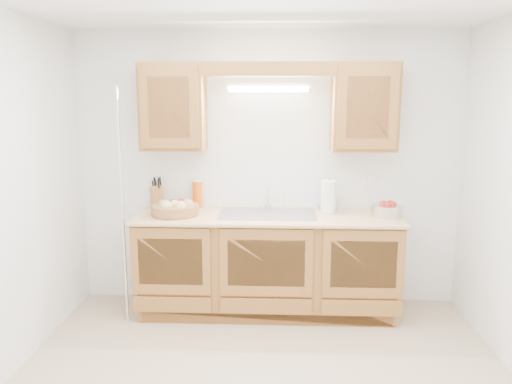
# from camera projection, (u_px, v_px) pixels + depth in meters

# --- Properties ---
(room) EXTENTS (3.52, 3.50, 2.50)m
(room) POSITION_uv_depth(u_px,v_px,m) (263.00, 204.00, 3.13)
(room) COLOR tan
(room) RESTS_ON ground
(base_cabinets) EXTENTS (2.20, 0.60, 0.86)m
(base_cabinets) POSITION_uv_depth(u_px,v_px,m) (267.00, 264.00, 4.46)
(base_cabinets) COLOR #99622D
(base_cabinets) RESTS_ON ground
(countertop) EXTENTS (2.30, 0.63, 0.04)m
(countertop) POSITION_uv_depth(u_px,v_px,m) (267.00, 217.00, 4.36)
(countertop) COLOR tan
(countertop) RESTS_ON base_cabinets
(upper_cabinet_left) EXTENTS (0.55, 0.33, 0.75)m
(upper_cabinet_left) POSITION_uv_depth(u_px,v_px,m) (173.00, 107.00, 4.37)
(upper_cabinet_left) COLOR #99622D
(upper_cabinet_left) RESTS_ON room
(upper_cabinet_right) EXTENTS (0.55, 0.33, 0.75)m
(upper_cabinet_right) POSITION_uv_depth(u_px,v_px,m) (364.00, 107.00, 4.29)
(upper_cabinet_right) COLOR #99622D
(upper_cabinet_right) RESTS_ON room
(valance) EXTENTS (2.20, 0.05, 0.12)m
(valance) POSITION_uv_depth(u_px,v_px,m) (268.00, 69.00, 4.13)
(valance) COLOR #99622D
(valance) RESTS_ON room
(fluorescent_fixture) EXTENTS (0.76, 0.08, 0.08)m
(fluorescent_fixture) POSITION_uv_depth(u_px,v_px,m) (268.00, 87.00, 4.38)
(fluorescent_fixture) COLOR white
(fluorescent_fixture) RESTS_ON room
(sink) EXTENTS (0.84, 0.46, 0.36)m
(sink) POSITION_uv_depth(u_px,v_px,m) (267.00, 222.00, 4.39)
(sink) COLOR #9E9EA3
(sink) RESTS_ON countertop
(wire_shelf_pole) EXTENTS (0.03, 0.03, 2.00)m
(wire_shelf_pole) POSITION_uv_depth(u_px,v_px,m) (122.00, 208.00, 4.14)
(wire_shelf_pole) COLOR silver
(wire_shelf_pole) RESTS_ON ground
(outlet_plate) EXTENTS (0.08, 0.01, 0.12)m
(outlet_plate) POSITION_uv_depth(u_px,v_px,m) (371.00, 181.00, 4.57)
(outlet_plate) COLOR white
(outlet_plate) RESTS_ON room
(fruit_basket) EXTENTS (0.54, 0.54, 0.13)m
(fruit_basket) POSITION_uv_depth(u_px,v_px,m) (175.00, 208.00, 4.35)
(fruit_basket) COLOR #92623A
(fruit_basket) RESTS_ON countertop
(knife_block) EXTENTS (0.16, 0.19, 0.29)m
(knife_block) POSITION_uv_depth(u_px,v_px,m) (157.00, 196.00, 4.62)
(knife_block) COLOR #99622D
(knife_block) RESTS_ON countertop
(orange_canister) EXTENTS (0.11, 0.11, 0.26)m
(orange_canister) POSITION_uv_depth(u_px,v_px,m) (197.00, 194.00, 4.61)
(orange_canister) COLOR #DD580C
(orange_canister) RESTS_ON countertop
(soap_bottle) EXTENTS (0.09, 0.09, 0.20)m
(soap_bottle) POSITION_uv_depth(u_px,v_px,m) (327.00, 198.00, 4.56)
(soap_bottle) COLOR #2676C2
(soap_bottle) RESTS_ON countertop
(sponge) EXTENTS (0.14, 0.12, 0.02)m
(sponge) POSITION_uv_depth(u_px,v_px,m) (326.00, 208.00, 4.58)
(sponge) COLOR #CC333F
(sponge) RESTS_ON countertop
(paper_towel) EXTENTS (0.17, 0.17, 0.34)m
(paper_towel) POSITION_uv_depth(u_px,v_px,m) (328.00, 197.00, 4.41)
(paper_towel) COLOR silver
(paper_towel) RESTS_ON countertop
(apple_bowl) EXTENTS (0.32, 0.32, 0.14)m
(apple_bowl) POSITION_uv_depth(u_px,v_px,m) (387.00, 210.00, 4.28)
(apple_bowl) COLOR silver
(apple_bowl) RESTS_ON countertop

